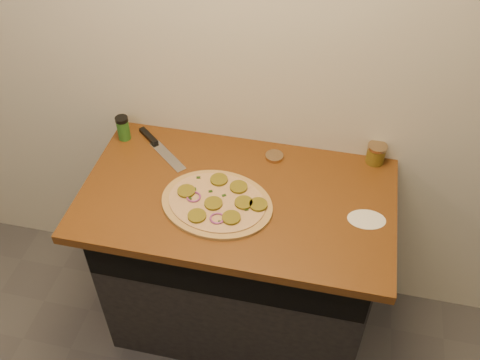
% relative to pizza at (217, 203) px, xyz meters
% --- Properties ---
extents(cabinet, '(1.10, 0.60, 0.86)m').
position_rel_pizza_xyz_m(cabinet, '(0.06, 0.10, -0.48)').
color(cabinet, black).
rests_on(cabinet, ground).
extents(countertop, '(1.20, 0.70, 0.04)m').
position_rel_pizza_xyz_m(countertop, '(0.06, 0.07, -0.03)').
color(countertop, '#633412').
rests_on(countertop, cabinet).
extents(pizza, '(0.48, 0.48, 0.03)m').
position_rel_pizza_xyz_m(pizza, '(0.00, 0.00, 0.00)').
color(pizza, tan).
rests_on(pizza, countertop).
extents(chefs_knife, '(0.27, 0.24, 0.02)m').
position_rel_pizza_xyz_m(chefs_knife, '(-0.33, 0.27, -0.00)').
color(chefs_knife, '#B7BAC1').
rests_on(chefs_knife, countertop).
extents(mason_jar_lid, '(0.07, 0.07, 0.02)m').
position_rel_pizza_xyz_m(mason_jar_lid, '(0.16, 0.31, -0.00)').
color(mason_jar_lid, tan).
rests_on(mason_jar_lid, countertop).
extents(salsa_jar, '(0.08, 0.08, 0.08)m').
position_rel_pizza_xyz_m(salsa_jar, '(0.57, 0.37, 0.03)').
color(salsa_jar, maroon).
rests_on(salsa_jar, countertop).
extents(spice_shaker, '(0.05, 0.05, 0.11)m').
position_rel_pizza_xyz_m(spice_shaker, '(-0.48, 0.30, 0.04)').
color(spice_shaker, '#27601E').
rests_on(spice_shaker, countertop).
extents(flour_spill, '(0.16, 0.16, 0.00)m').
position_rel_pizza_xyz_m(flour_spill, '(0.55, 0.04, -0.01)').
color(flour_spill, silver).
rests_on(flour_spill, countertop).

